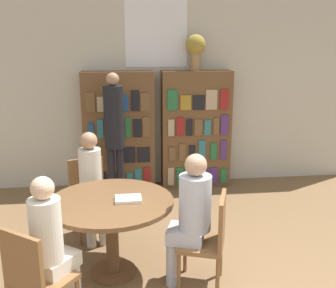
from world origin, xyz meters
name	(u,v)px	position (x,y,z in m)	size (l,w,h in m)	color
wall_back	(156,87)	(0.00, 3.69, 1.51)	(6.40, 0.07, 3.00)	beige
bookshelf_left	(119,132)	(-0.58, 3.50, 0.87)	(1.03, 0.34, 1.75)	brown
bookshelf_right	(196,130)	(0.58, 3.50, 0.87)	(1.03, 0.34, 1.75)	brown
flower_vase	(196,48)	(0.55, 3.50, 2.08)	(0.29, 0.29, 0.51)	#997047
reading_table	(111,213)	(-0.65, 1.17, 0.62)	(1.16, 1.16, 0.76)	brown
chair_near_camera	(35,277)	(-1.20, 0.44, 0.48)	(0.56, 0.56, 0.87)	brown
chair_left_side	(89,194)	(-0.93, 2.05, 0.48)	(0.50, 0.50, 0.87)	brown
chair_far_side	(210,237)	(0.22, 0.88, 0.48)	(0.51, 0.51, 0.87)	brown
seated_reader_left	(92,181)	(-0.87, 1.88, 0.69)	(0.33, 0.39, 1.23)	beige
seated_reader_right	(191,212)	(0.05, 0.94, 0.71)	(0.42, 0.37, 1.24)	#B2B7C6
seated_reader_back	(52,242)	(-1.09, 0.58, 0.68)	(0.38, 0.40, 1.22)	silver
librarian_standing	(114,126)	(-0.63, 3.00, 1.07)	(0.27, 0.54, 1.78)	black
open_book_on_table	(128,199)	(-0.49, 1.14, 0.77)	(0.24, 0.18, 0.03)	silver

